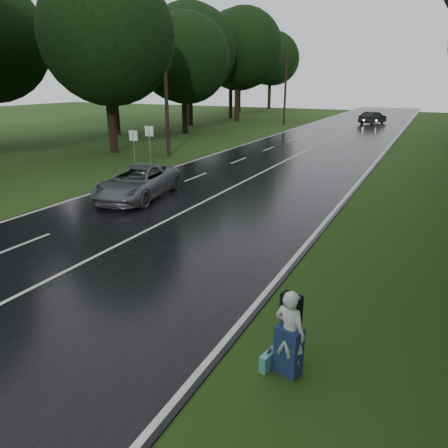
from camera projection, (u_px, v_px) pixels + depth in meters
The scene contains 14 objects.
ground at pixel (32, 290), 11.28m from camera, with size 160.00×160.00×0.00m, color #223F12.
road at pixel (279, 164), 28.15m from camera, with size 12.00×140.00×0.04m, color black.
lane_center at pixel (279, 164), 28.15m from camera, with size 0.12×140.00×0.01m, color silver.
grey_car at pixel (138, 182), 19.86m from camera, with size 2.51×5.45×1.51m, color #54565A.
far_car at pixel (373, 118), 54.50m from camera, with size 1.63×4.67×1.54m, color black.
hitchhiker at pixel (289, 335), 7.86m from camera, with size 0.73×0.70×1.77m.
suitcase at pixel (269, 360), 8.17m from camera, with size 0.15×0.51×0.36m, color teal.
utility_pole_mid at pixel (169, 156), 31.20m from camera, with size 1.80×0.28×9.31m, color black, non-canonical shape.
utility_pole_far at pixel (284, 125), 53.58m from camera, with size 1.80×0.28×9.08m, color black, non-canonical shape.
road_sign_a at pixel (136, 172), 25.90m from camera, with size 0.61×0.10×2.56m, color white, non-canonical shape.
road_sign_b at pixel (151, 167), 27.26m from camera, with size 0.64×0.10×2.67m, color white, non-canonical shape.
tree_left_d at pixel (114, 152), 32.98m from camera, with size 9.21×9.21×14.40m, color black, non-canonical shape.
tree_left_e at pixel (185, 133), 45.12m from camera, with size 8.09×8.09×12.65m, color black, non-canonical shape.
tree_left_f at pixel (237, 121), 58.35m from camera, with size 10.82×10.82×16.90m, color black, non-canonical shape.
Camera 1 is at (9.23, -6.63, 5.40)m, focal length 33.14 mm.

